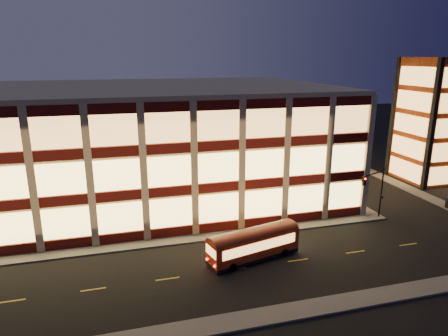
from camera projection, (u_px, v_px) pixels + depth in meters
name	position (u px, v px, depth m)	size (l,w,h in m)	color
ground	(180.00, 245.00, 39.73)	(200.00, 200.00, 0.00)	black
sidewalk_office_south	(148.00, 243.00, 39.88)	(54.00, 2.00, 0.15)	#514F4C
sidewalk_office_east	(310.00, 178.00, 61.36)	(2.00, 30.00, 0.15)	#514F4C
sidewalk_tower_west	(372.00, 172.00, 64.17)	(2.00, 30.00, 0.15)	#514F4C
sidewalk_near	(210.00, 326.00, 27.65)	(100.00, 2.00, 0.15)	#514F4C
office_building	(135.00, 141.00, 52.73)	(50.45, 30.45, 14.50)	tan
stair_tower	(434.00, 121.00, 58.59)	(8.60, 8.60, 18.00)	#8C3814
traffic_signal_far	(375.00, 186.00, 44.51)	(3.79, 1.87, 6.00)	black
trolley_bus	(254.00, 242.00, 36.58)	(9.07, 4.25, 2.98)	maroon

